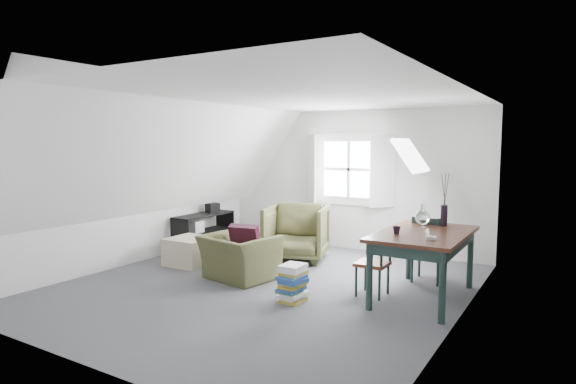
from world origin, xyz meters
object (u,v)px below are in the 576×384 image
Objects in this scene: dining_table at (424,241)px; dining_chair_far at (428,248)px; armchair_near at (239,279)px; media_shelf at (202,233)px; ottoman at (190,251)px; armchair_far at (296,259)px; magazine_stack at (293,283)px; dining_chair_near at (375,263)px.

dining_chair_far reaches higher than dining_table.
armchair_near is 2.13m from media_shelf.
armchair_near is 1.20m from ottoman.
armchair_far is 2.63m from dining_table.
magazine_stack is (-1.17, -1.68, -0.25)m from dining_chair_far.
dining_chair_far is 2.05× the size of magazine_stack.
dining_table is 1.69m from magazine_stack.
dining_chair_near reaches higher than armchair_near.
dining_chair_near is 1.07m from magazine_stack.
ottoman is at bearing 18.26° from dining_chair_far.
magazine_stack reaches higher than armchair_near.
armchair_near is 0.77× the size of media_shelf.
ottoman is 0.51× the size of media_shelf.
dining_chair_far is 4.06m from media_shelf.
armchair_far is at bearing 42.40° from ottoman.
dining_table is at bearing 103.70° from dining_chair_far.
armchair_near is at bearing 30.53° from dining_chair_far.
media_shelf reaches higher than magazine_stack.
media_shelf is at bearing 168.41° from armchair_far.
dining_chair_far is 1.14× the size of dining_chair_near.
dining_chair_far is (2.32, 1.23, 0.48)m from armchair_near.
magazine_stack is (1.15, -0.45, 0.23)m from armchair_near.
armchair_near is 2.14× the size of magazine_stack.
dining_table reaches higher than media_shelf.
dining_chair_far is at bearing -141.55° from armchair_near.
armchair_far is at bearing -139.27° from dining_chair_near.
ottoman is at bearing -1.94° from armchair_near.
armchair_far reaches higher than ottoman.
dining_chair_near is at bearing -17.07° from media_shelf.
dining_table reaches higher than armchair_near.
dining_chair_near reaches higher than armchair_far.
dining_table is 1.33× the size of media_shelf.
magazine_stack is at bearing 57.72° from dining_chair_far.
dining_chair_near is 3.77m from media_shelf.
dining_chair_far reaches higher than magazine_stack.
armchair_near is 2.67m from dining_chair_far.
media_shelf is (-1.85, -0.22, 0.29)m from armchair_far.
armchair_near is at bearing -98.87° from dining_chair_near.
ottoman is 2.41m from magazine_stack.
magazine_stack is (1.04, -1.86, 0.23)m from armchair_far.
armchair_far is 1.08× the size of dining_chair_far.
dining_chair_far reaches higher than media_shelf.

